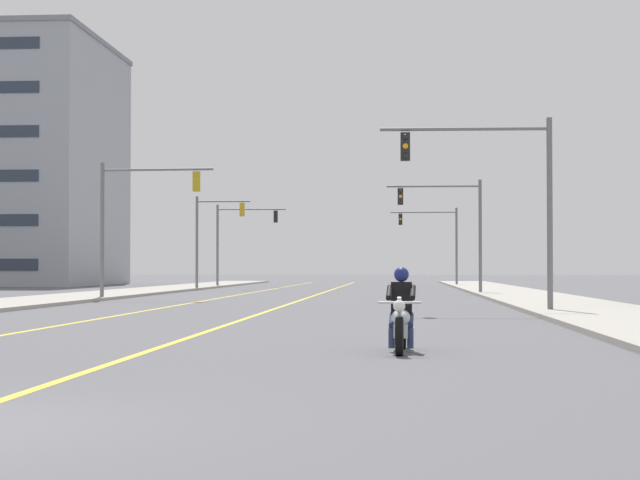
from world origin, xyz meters
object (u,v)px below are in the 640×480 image
motorcycle_with_rider (401,318)px  traffic_signal_mid_left (212,229)px  traffic_signal_near_left (134,208)px  traffic_signal_mid_right (453,218)px  traffic_signal_far_left (238,232)px  traffic_signal_far_right (437,234)px  traffic_signal_near_right (499,183)px

motorcycle_with_rider → traffic_signal_mid_left: 52.90m
traffic_signal_near_left → traffic_signal_mid_left: bearing=91.3°
traffic_signal_mid_right → traffic_signal_far_left: bearing=124.8°
traffic_signal_near_left → traffic_signal_far_right: 40.38m
motorcycle_with_rider → traffic_signal_near_left: bearing=112.6°
traffic_signal_mid_right → traffic_signal_far_right: 26.91m
traffic_signal_far_left → traffic_signal_mid_right: bearing=-55.2°
traffic_signal_near_right → traffic_signal_mid_right: size_ratio=1.00×
traffic_signal_near_left → traffic_signal_far_right: same height
motorcycle_with_rider → traffic_signal_near_left: (-11.87, 28.55, 3.53)m
motorcycle_with_rider → traffic_signal_mid_left: traffic_signal_mid_left is taller
motorcycle_with_rider → traffic_signal_mid_right: 39.43m
traffic_signal_near_right → traffic_signal_near_left: 19.92m
motorcycle_with_rider → traffic_signal_far_right: bearing=87.3°
traffic_signal_near_left → traffic_signal_mid_right: 18.20m
traffic_signal_near_right → traffic_signal_mid_left: (-15.55, 35.82, -0.11)m
motorcycle_with_rider → traffic_signal_near_left: size_ratio=0.35×
motorcycle_with_rider → traffic_signal_near_right: traffic_signal_near_right is taller
traffic_signal_near_left → traffic_signal_mid_right: size_ratio=1.00×
traffic_signal_mid_left → motorcycle_with_rider: bearing=-76.4°
traffic_signal_mid_right → traffic_signal_far_right: same height
traffic_signal_far_right → motorcycle_with_rider: bearing=-92.7°
motorcycle_with_rider → traffic_signal_far_right: traffic_signal_far_right is taller
traffic_signal_mid_right → traffic_signal_far_right: (0.15, 26.91, 0.01)m
motorcycle_with_rider → traffic_signal_mid_right: traffic_signal_mid_right is taller
traffic_signal_mid_left → traffic_signal_far_left: size_ratio=1.00×
traffic_signal_mid_right → motorcycle_with_rider: bearing=-94.3°
traffic_signal_near_right → traffic_signal_mid_right: same height
traffic_signal_near_right → traffic_signal_mid_left: 39.05m
traffic_signal_mid_left → traffic_signal_far_left: same height
traffic_signal_mid_left → traffic_signal_far_right: (15.45, 14.75, 0.10)m
traffic_signal_near_left → traffic_signal_far_right: size_ratio=1.00×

